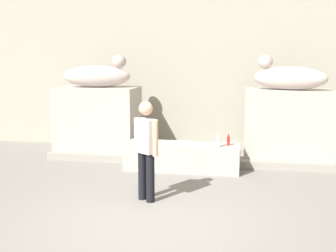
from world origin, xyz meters
name	(u,v)px	position (x,y,z in m)	size (l,w,h in m)	color
ground_plane	(149,226)	(0.00, 0.00, 0.00)	(40.00, 40.00, 0.00)	slate
facade_wall	(197,35)	(0.00, 5.64, 2.89)	(11.93, 0.60, 5.79)	gray
pedestal_left	(98,121)	(-2.23, 4.24, 0.82)	(1.92, 1.14, 1.63)	#A39E93
pedestal_right	(288,126)	(2.23, 4.24, 0.82)	(1.92, 1.14, 1.63)	#A39E93
statue_reclining_left	(98,75)	(-2.20, 4.25, 1.92)	(1.65, 0.74, 0.78)	#B7A7A2
statue_reclining_right	(288,77)	(2.20, 4.25, 1.92)	(1.68, 0.88, 0.78)	#B7A7A2
ledge_block	(182,157)	(0.00, 3.17, 0.27)	(2.40, 0.78, 0.55)	#A39E93
skater	(146,147)	(-0.29, 1.07, 0.92)	(0.46, 0.37, 1.67)	black
skateboard	(145,186)	(-0.46, 1.67, 0.06)	(0.38, 0.82, 0.08)	navy
bottle_clear	(218,140)	(0.76, 3.01, 0.68)	(0.07, 0.07, 0.32)	silver
bottle_red	(228,141)	(0.96, 3.21, 0.65)	(0.06, 0.06, 0.26)	red
stair_step	(186,160)	(0.00, 3.65, 0.08)	(6.38, 0.50, 0.17)	gray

